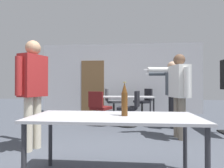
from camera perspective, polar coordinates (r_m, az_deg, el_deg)
back_wall at (r=6.84m, az=2.60°, el=1.78°), size 6.18×0.12×2.70m
conference_table_near at (r=2.01m, az=0.69°, el=-12.22°), size 1.88×0.73×0.72m
conference_table_far at (r=5.56m, az=3.92°, el=-4.71°), size 1.87×0.82×0.72m
person_near_casual at (r=3.78m, az=20.94°, el=-1.16°), size 0.87×0.67×1.70m
person_center_tall at (r=3.21m, az=-24.58°, el=0.27°), size 0.75×0.80×1.82m
person_far_watching at (r=4.70m, az=18.87°, el=-1.20°), size 0.77×0.70×1.68m
office_chair_side_rolled at (r=4.79m, az=-4.08°, el=-8.26°), size 0.63×0.66×0.91m
office_chair_far_right at (r=4.68m, az=5.97°, el=-8.32°), size 0.61×0.56×0.92m
office_chair_near_pushed at (r=6.33m, az=10.37°, el=-6.07°), size 0.66×0.63×0.96m
office_chair_far_left at (r=6.27m, az=-0.09°, el=-6.15°), size 0.61×0.56×0.95m
beer_bottle at (r=1.99m, az=4.10°, el=-5.16°), size 0.07×0.07×0.38m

